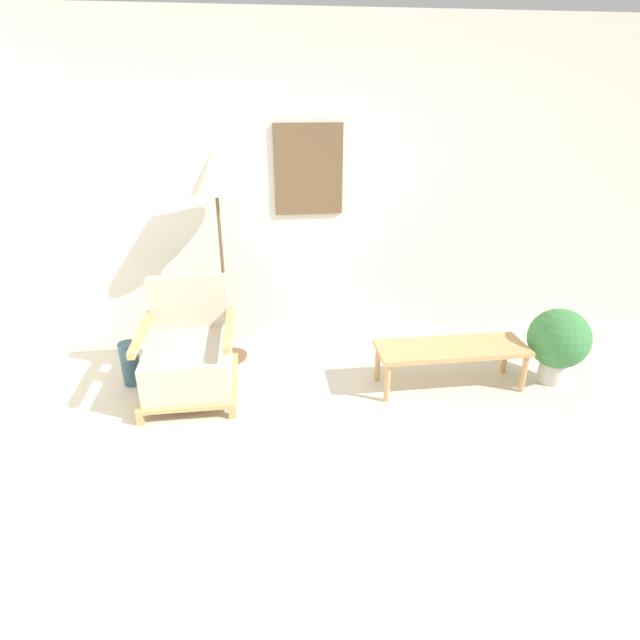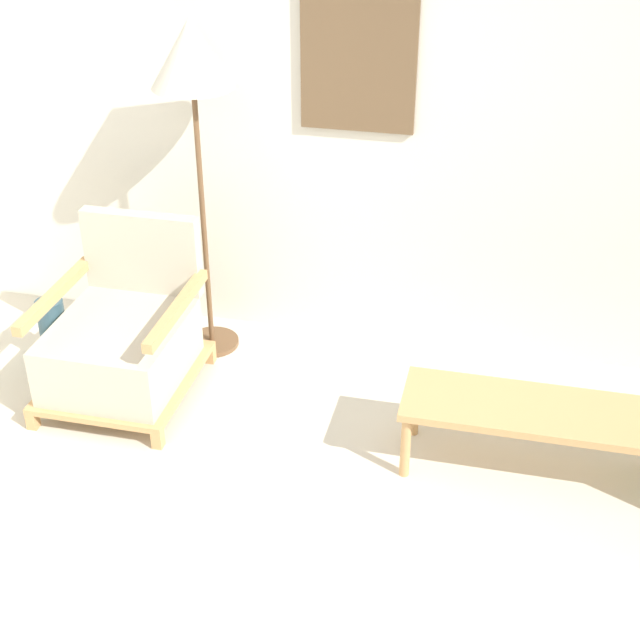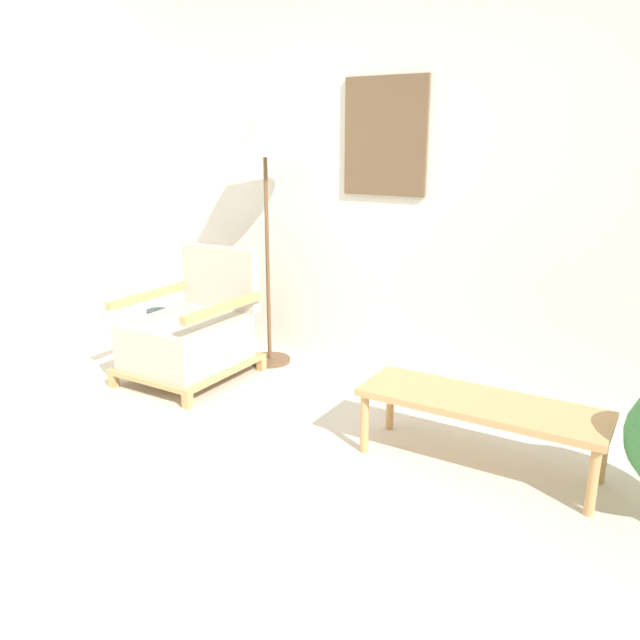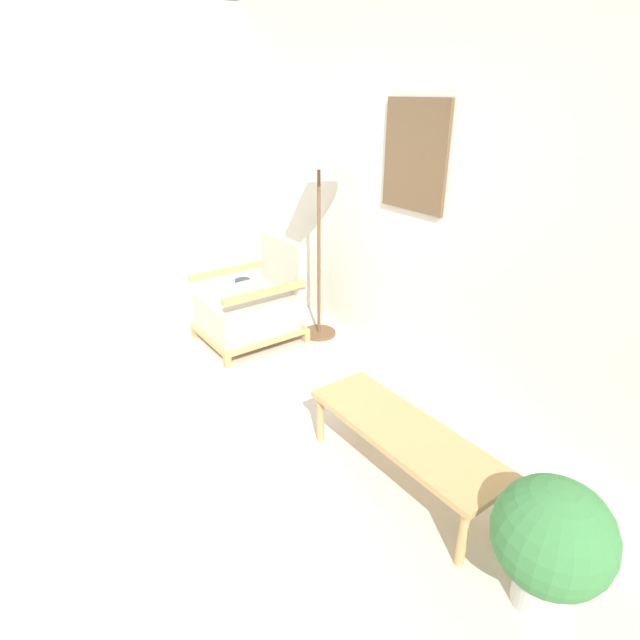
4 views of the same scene
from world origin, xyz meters
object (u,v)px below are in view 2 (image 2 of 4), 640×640
(armchair, at_px, (123,340))
(vase, at_px, (54,331))
(floor_lamp, at_px, (192,71))
(coffee_table, at_px, (536,415))

(armchair, xyz_separation_m, vase, (-0.49, 0.18, -0.12))
(floor_lamp, height_order, coffee_table, floor_lamp)
(floor_lamp, xyz_separation_m, vase, (-0.76, -0.33, -1.33))
(vase, bearing_deg, coffee_table, -8.13)
(floor_lamp, distance_m, vase, 1.56)
(floor_lamp, height_order, vase, floor_lamp)
(armchair, bearing_deg, floor_lamp, 62.08)
(coffee_table, bearing_deg, armchair, 174.91)
(vase, bearing_deg, armchair, -19.99)
(floor_lamp, bearing_deg, vase, -156.36)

